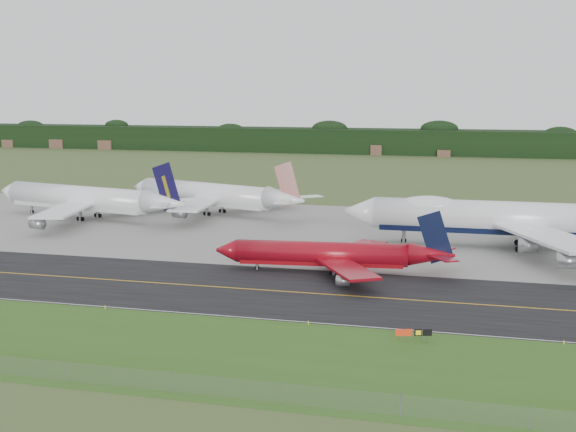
% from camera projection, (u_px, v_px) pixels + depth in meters
% --- Properties ---
extents(ground, '(600.00, 600.00, 0.00)m').
position_uv_depth(ground, '(326.00, 288.00, 128.38)').
color(ground, '#3F4F25').
rests_on(ground, ground).
extents(grass_verge, '(400.00, 30.00, 0.01)m').
position_uv_depth(grass_verge, '(262.00, 357.00, 94.99)').
color(grass_verge, '#34581A').
rests_on(grass_verge, ground).
extents(taxiway, '(400.00, 32.00, 0.02)m').
position_uv_depth(taxiway, '(320.00, 294.00, 124.56)').
color(taxiway, black).
rests_on(taxiway, ground).
extents(apron, '(400.00, 78.00, 0.01)m').
position_uv_depth(apron, '(375.00, 233.00, 177.03)').
color(apron, gray).
rests_on(apron, ground).
extents(taxiway_centreline, '(400.00, 0.40, 0.00)m').
position_uv_depth(taxiway_centreline, '(320.00, 294.00, 124.56)').
color(taxiway_centreline, orange).
rests_on(taxiway_centreline, taxiway).
extents(taxiway_edge_line, '(400.00, 0.25, 0.00)m').
position_uv_depth(taxiway_edge_line, '(295.00, 321.00, 109.77)').
color(taxiway_edge_line, silver).
rests_on(taxiway_edge_line, taxiway).
extents(perimeter_fence, '(320.00, 0.10, 320.00)m').
position_uv_depth(perimeter_fence, '(226.00, 388.00, 82.42)').
color(perimeter_fence, slate).
rests_on(perimeter_fence, ground).
extents(horizon_treeline, '(700.00, 25.00, 12.00)m').
position_uv_depth(horizon_treeline, '(447.00, 144.00, 388.67)').
color(horizon_treeline, black).
rests_on(horizon_treeline, ground).
extents(jet_ba_747, '(70.44, 58.53, 17.76)m').
position_uv_depth(jet_ba_747, '(514.00, 219.00, 159.37)').
color(jet_ba_747, white).
rests_on(jet_ba_747, ground).
extents(jet_red_737, '(41.74, 33.84, 11.26)m').
position_uv_depth(jet_red_737, '(335.00, 255.00, 138.95)').
color(jet_red_737, maroon).
rests_on(jet_red_737, ground).
extents(jet_navy_gold, '(57.86, 49.51, 15.06)m').
position_uv_depth(jet_navy_gold, '(88.00, 199.00, 195.68)').
color(jet_navy_gold, white).
rests_on(jet_navy_gold, ground).
extents(jet_star_tail, '(54.05, 43.89, 14.68)m').
position_uv_depth(jet_star_tail, '(214.00, 195.00, 203.46)').
color(jet_star_tail, white).
rests_on(jet_star_tail, ground).
extents(taxiway_sign, '(4.49, 1.40, 1.54)m').
position_uv_depth(taxiway_sign, '(414.00, 333.00, 101.07)').
color(taxiway_sign, slate).
rests_on(taxiway_sign, ground).
extents(edge_marker_left, '(0.16, 0.16, 0.50)m').
position_uv_depth(edge_marker_left, '(105.00, 307.00, 116.01)').
color(edge_marker_left, yellow).
rests_on(edge_marker_left, ground).
extents(edge_marker_center, '(0.16, 0.16, 0.50)m').
position_uv_depth(edge_marker_center, '(308.00, 323.00, 108.24)').
color(edge_marker_center, yellow).
rests_on(edge_marker_center, ground).
extents(edge_marker_right, '(0.16, 0.16, 0.50)m').
position_uv_depth(edge_marker_right, '(564.00, 342.00, 99.84)').
color(edge_marker_right, yellow).
rests_on(edge_marker_right, ground).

